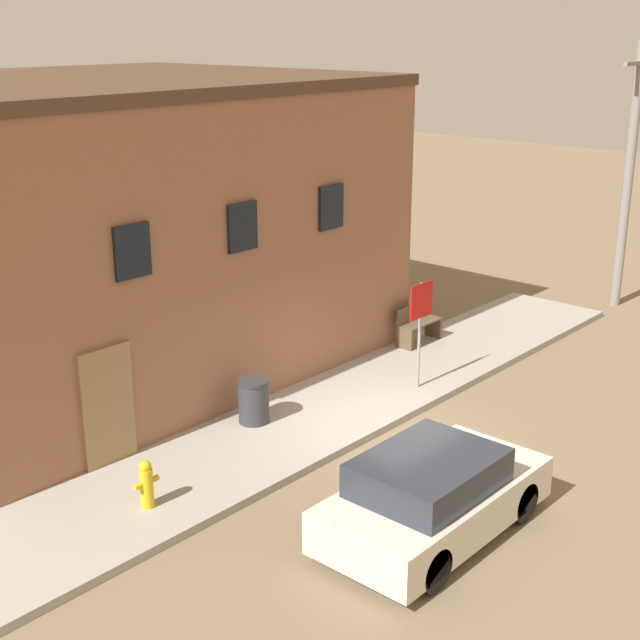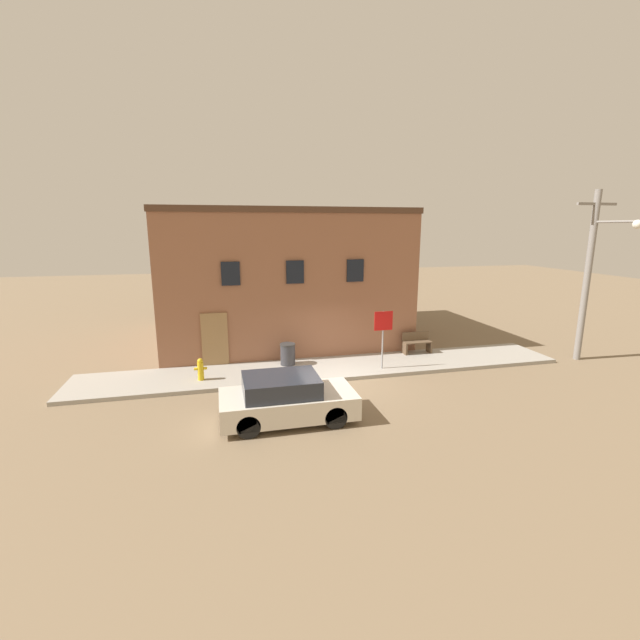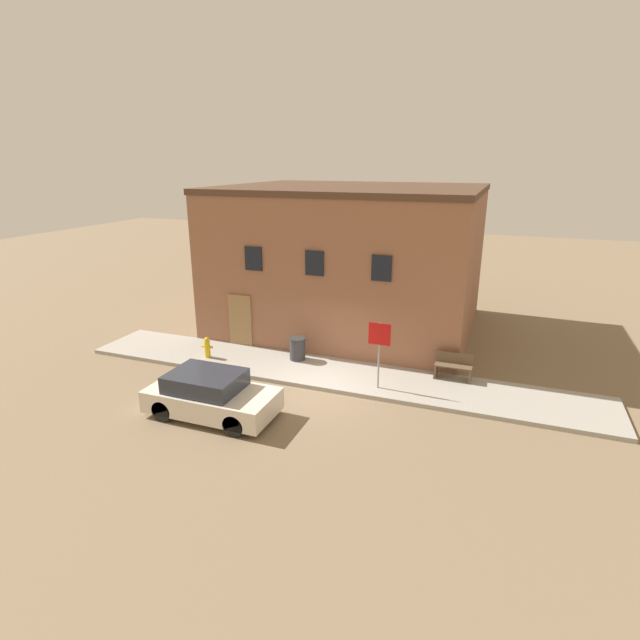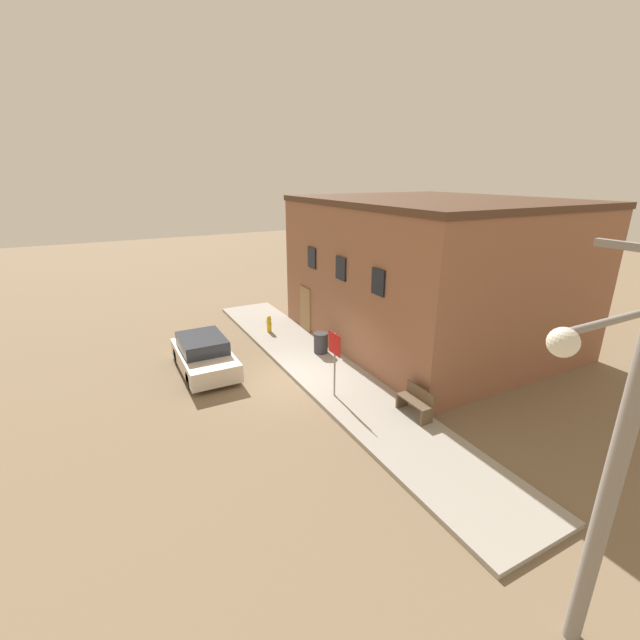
# 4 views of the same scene
# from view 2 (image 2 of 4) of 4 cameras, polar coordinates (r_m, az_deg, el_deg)

# --- Properties ---
(ground_plane) EXTENTS (80.00, 80.00, 0.00)m
(ground_plane) POSITION_cam_2_polar(r_m,az_deg,el_deg) (15.41, 2.25, -8.25)
(ground_plane) COLOR #7A664C
(sidewalk) EXTENTS (18.50, 2.62, 0.14)m
(sidewalk) POSITION_cam_2_polar(r_m,az_deg,el_deg) (16.58, 1.01, -6.48)
(sidewalk) COLOR #9E998E
(sidewalk) RESTS_ON ground
(brick_building) EXTENTS (10.69, 9.01, 6.18)m
(brick_building) POSITION_cam_2_polar(r_m,az_deg,el_deg) (21.28, -5.51, 6.00)
(brick_building) COLOR #8E5B42
(brick_building) RESTS_ON ground
(fire_hydrant) EXTENTS (0.45, 0.21, 0.79)m
(fire_hydrant) POSITION_cam_2_polar(r_m,az_deg,el_deg) (15.63, -15.64, -6.34)
(fire_hydrant) COLOR gold
(fire_hydrant) RESTS_ON sidewalk
(stop_sign) EXTENTS (0.72, 0.06, 2.21)m
(stop_sign) POSITION_cam_2_polar(r_m,az_deg,el_deg) (16.11, 8.43, -1.13)
(stop_sign) COLOR gray
(stop_sign) RESTS_ON sidewalk
(bench) EXTENTS (1.22, 0.44, 0.89)m
(bench) POSITION_cam_2_polar(r_m,az_deg,el_deg) (18.69, 12.76, -3.02)
(bench) COLOR brown
(bench) RESTS_ON sidewalk
(trash_bin) EXTENTS (0.60, 0.60, 0.84)m
(trash_bin) POSITION_cam_2_polar(r_m,az_deg,el_deg) (16.74, -4.32, -4.55)
(trash_bin) COLOR #333338
(trash_bin) RESTS_ON sidewalk
(utility_pole) EXTENTS (1.80, 2.09, 6.83)m
(utility_pole) POSITION_cam_2_polar(r_m,az_deg,el_deg) (20.19, 32.42, 5.55)
(utility_pole) COLOR gray
(utility_pole) RESTS_ON ground
(parked_car) EXTENTS (3.81, 1.80, 1.33)m
(parked_car) POSITION_cam_2_polar(r_m,az_deg,el_deg) (12.34, -4.54, -10.46)
(parked_car) COLOR black
(parked_car) RESTS_ON ground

